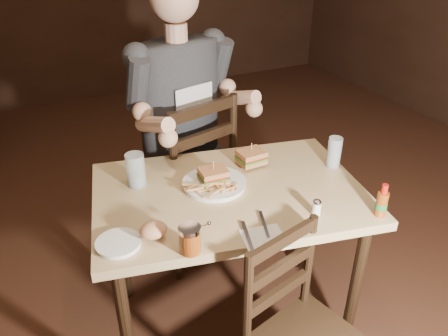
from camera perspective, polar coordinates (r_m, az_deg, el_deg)
name	(u,v)px	position (r m, az deg, el deg)	size (l,w,h in m)	color
room_shell	(230,35)	(1.57, 0.79, 16.95)	(7.00, 7.00, 7.00)	black
main_table	(229,208)	(1.86, 0.68, -5.26)	(1.23, 0.95, 0.77)	tan
chair_far	(183,177)	(2.44, -5.42, -1.17)	(0.46, 0.51, 1.00)	black
diner	(184,87)	(2.17, -5.25, 10.52)	(0.60, 0.47, 1.04)	#323437
dinner_plate	(214,184)	(1.84, -1.28, -2.15)	(0.26, 0.26, 0.01)	white
sandwich_left	(213,172)	(1.81, -1.41, -0.48)	(0.11, 0.09, 0.10)	#D3864C
sandwich_right	(251,153)	(1.96, 3.59, 1.97)	(0.12, 0.10, 0.10)	#D3864C
fries_pile	(214,186)	(1.78, -1.25, -2.32)	(0.25, 0.17, 0.04)	tan
ketchup_dollop	(232,188)	(1.79, 1.00, -2.64)	(0.04, 0.04, 0.01)	maroon
glass_left	(136,170)	(1.85, -11.45, -0.26)	(0.08, 0.08, 0.14)	silver
glass_right	(334,152)	(2.01, 14.21, 2.01)	(0.06, 0.06, 0.14)	silver
hot_sauce	(382,200)	(1.73, 19.98, -3.97)	(0.04, 0.04, 0.14)	#82390F
salt_shaker	(316,208)	(1.69, 11.97, -5.10)	(0.03, 0.03, 0.06)	white
syrup_dispenser	(190,239)	(1.48, -4.46, -9.24)	(0.08, 0.08, 0.10)	#82390F
napkin	(264,239)	(1.56, 5.26, -9.18)	(0.15, 0.14, 0.00)	white
knife	(249,240)	(1.54, 3.27, -9.40)	(0.01, 0.22, 0.01)	silver
fork	(264,224)	(1.62, 5.26, -7.32)	(0.01, 0.16, 0.01)	silver
side_plate	(119,244)	(1.56, -13.61, -9.64)	(0.15, 0.15, 0.01)	white
bread_roll	(153,230)	(1.54, -9.23, -8.00)	(0.10, 0.08, 0.06)	tan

